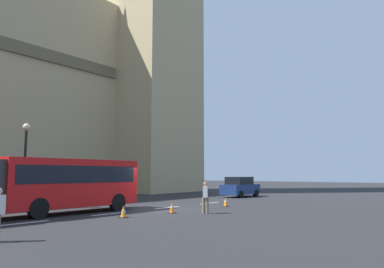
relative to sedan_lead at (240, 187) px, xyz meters
The scene contains 8 objects.
ground_plane 13.83m from the sedan_lead, behind, with size 160.00×160.00×0.00m, color #262628.
lane_centre_marking 19.39m from the sedan_lead, behind, with size 25.20×0.16×0.01m.
sedan_lead is the anchor object (origin of this frame).
traffic_cone_west 18.03m from the sedan_lead, 167.61° to the right, with size 0.36×0.36×0.58m.
traffic_cone_middle 15.24m from the sedan_lead, 163.29° to the right, with size 0.36×0.36×0.58m.
traffic_cone_east 10.31m from the sedan_lead, 154.63° to the right, with size 0.36×0.36×0.58m.
street_lamp 19.02m from the sedan_lead, 166.30° to the left, with size 0.44×0.44×5.27m.
pedestrian_by_kerb 14.89m from the sedan_lead, 156.47° to the right, with size 0.47×0.42×1.69m.
Camera 1 is at (-16.17, -15.74, 2.13)m, focal length 34.31 mm.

